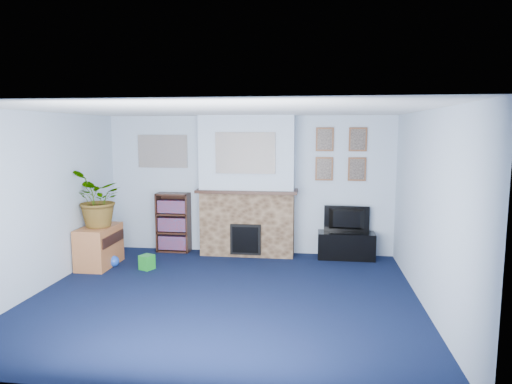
# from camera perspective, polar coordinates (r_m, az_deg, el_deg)

# --- Properties ---
(floor) EXTENTS (5.00, 4.50, 0.01)m
(floor) POSITION_cam_1_polar(r_m,az_deg,el_deg) (6.12, -3.99, -12.91)
(floor) COLOR black
(floor) RESTS_ON ground
(ceiling) EXTENTS (5.00, 4.50, 0.01)m
(ceiling) POSITION_cam_1_polar(r_m,az_deg,el_deg) (5.73, -4.22, 10.17)
(ceiling) COLOR white
(ceiling) RESTS_ON wall_back
(wall_back) EXTENTS (5.00, 0.04, 2.40)m
(wall_back) POSITION_cam_1_polar(r_m,az_deg,el_deg) (8.00, -0.88, 0.89)
(wall_back) COLOR silver
(wall_back) RESTS_ON ground
(wall_front) EXTENTS (5.00, 0.04, 2.40)m
(wall_front) POSITION_cam_1_polar(r_m,az_deg,el_deg) (3.68, -11.17, -7.49)
(wall_front) COLOR silver
(wall_front) RESTS_ON ground
(wall_left) EXTENTS (0.04, 4.50, 2.40)m
(wall_left) POSITION_cam_1_polar(r_m,az_deg,el_deg) (6.76, -25.35, -1.13)
(wall_left) COLOR silver
(wall_left) RESTS_ON ground
(wall_right) EXTENTS (0.04, 4.50, 2.40)m
(wall_right) POSITION_cam_1_polar(r_m,az_deg,el_deg) (5.85, 20.69, -2.17)
(wall_right) COLOR silver
(wall_right) RESTS_ON ground
(chimney_breast) EXTENTS (1.72, 0.50, 2.40)m
(chimney_breast) POSITION_cam_1_polar(r_m,az_deg,el_deg) (7.80, -1.10, 0.60)
(chimney_breast) COLOR brown
(chimney_breast) RESTS_ON ground
(collage_main) EXTENTS (1.00, 0.03, 0.68)m
(collage_main) POSITION_cam_1_polar(r_m,az_deg,el_deg) (7.54, -1.35, 4.89)
(collage_main) COLOR gray
(collage_main) RESTS_ON chimney_breast
(collage_left) EXTENTS (0.90, 0.03, 0.58)m
(collage_left) POSITION_cam_1_polar(r_m,az_deg,el_deg) (8.30, -11.59, 5.00)
(collage_left) COLOR gray
(collage_left) RESTS_ON wall_back
(portrait_tl) EXTENTS (0.30, 0.03, 0.40)m
(portrait_tl) POSITION_cam_1_polar(r_m,az_deg,el_deg) (7.84, 8.59, 6.53)
(portrait_tl) COLOR brown
(portrait_tl) RESTS_ON wall_back
(portrait_tr) EXTENTS (0.30, 0.03, 0.40)m
(portrait_tr) POSITION_cam_1_polar(r_m,az_deg,el_deg) (7.87, 12.62, 6.43)
(portrait_tr) COLOR brown
(portrait_tr) RESTS_ON wall_back
(portrait_bl) EXTENTS (0.30, 0.03, 0.40)m
(portrait_bl) POSITION_cam_1_polar(r_m,az_deg,el_deg) (7.87, 8.52, 2.89)
(portrait_bl) COLOR brown
(portrait_bl) RESTS_ON wall_back
(portrait_br) EXTENTS (0.30, 0.03, 0.40)m
(portrait_br) POSITION_cam_1_polar(r_m,az_deg,el_deg) (7.90, 12.51, 2.81)
(portrait_br) COLOR brown
(portrait_br) RESTS_ON wall_back
(tv_stand) EXTENTS (0.95, 0.40, 0.45)m
(tv_stand) POSITION_cam_1_polar(r_m,az_deg,el_deg) (7.90, 11.19, -6.55)
(tv_stand) COLOR black
(tv_stand) RESTS_ON ground
(television) EXTENTS (0.76, 0.14, 0.44)m
(television) POSITION_cam_1_polar(r_m,az_deg,el_deg) (7.82, 11.27, -3.38)
(television) COLOR black
(television) RESTS_ON tv_stand
(bookshelf) EXTENTS (0.58, 0.28, 1.05)m
(bookshelf) POSITION_cam_1_polar(r_m,az_deg,el_deg) (8.27, -10.26, -3.91)
(bookshelf) COLOR black
(bookshelf) RESTS_ON ground
(sideboard) EXTENTS (0.46, 0.83, 0.64)m
(sideboard) POSITION_cam_1_polar(r_m,az_deg,el_deg) (7.71, -19.01, -6.23)
(sideboard) COLOR #B16738
(sideboard) RESTS_ON ground
(potted_plant) EXTENTS (0.99, 1.04, 0.90)m
(potted_plant) POSITION_cam_1_polar(r_m,az_deg,el_deg) (7.50, -19.09, -0.81)
(potted_plant) COLOR #26661E
(potted_plant) RESTS_ON sideboard
(mantel_clock) EXTENTS (0.10, 0.06, 0.14)m
(mantel_clock) POSITION_cam_1_polar(r_m,az_deg,el_deg) (7.77, -2.08, 0.83)
(mantel_clock) COLOR gold
(mantel_clock) RESTS_ON chimney_breast
(mantel_candle) EXTENTS (0.05, 0.05, 0.15)m
(mantel_candle) POSITION_cam_1_polar(r_m,az_deg,el_deg) (7.71, 1.07, 0.86)
(mantel_candle) COLOR #B2BFC6
(mantel_candle) RESTS_ON chimney_breast
(mantel_teddy) EXTENTS (0.14, 0.14, 0.14)m
(mantel_teddy) POSITION_cam_1_polar(r_m,az_deg,el_deg) (7.85, -4.95, 0.84)
(mantel_teddy) COLOR gray
(mantel_teddy) RESTS_ON chimney_breast
(mantel_can) EXTENTS (0.06, 0.06, 0.13)m
(mantel_can) POSITION_cam_1_polar(r_m,az_deg,el_deg) (7.68, 4.04, 0.66)
(mantel_can) COLOR #198C26
(mantel_can) RESTS_ON chimney_breast
(green_crate) EXTENTS (0.46, 0.42, 0.30)m
(green_crate) POSITION_cam_1_polar(r_m,az_deg,el_deg) (7.72, -19.60, -7.84)
(green_crate) COLOR #198C26
(green_crate) RESTS_ON ground
(toy_ball) EXTENTS (0.17, 0.17, 0.17)m
(toy_ball) POSITION_cam_1_polar(r_m,az_deg,el_deg) (7.67, -17.37, -8.24)
(toy_ball) COLOR blue
(toy_ball) RESTS_ON ground
(toy_block) EXTENTS (0.25, 0.25, 0.23)m
(toy_block) POSITION_cam_1_polar(r_m,az_deg,el_deg) (7.38, -13.48, -8.55)
(toy_block) COLOR #198C26
(toy_block) RESTS_ON ground
(toy_tube) EXTENTS (0.35, 0.15, 0.20)m
(toy_tube) POSITION_cam_1_polar(r_m,az_deg,el_deg) (7.83, -19.22, -8.14)
(toy_tube) COLOR purple
(toy_tube) RESTS_ON ground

